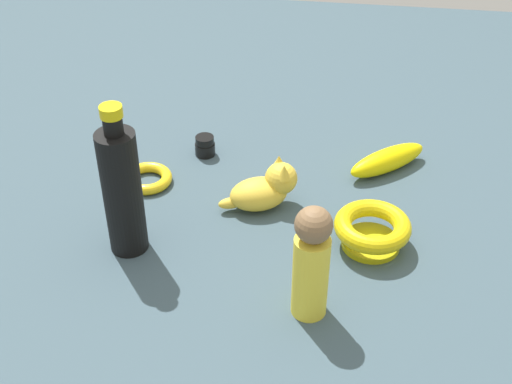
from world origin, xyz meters
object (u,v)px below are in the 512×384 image
Objects in this scene: banana at (387,160)px; bottle_tall at (122,190)px; bowl at (372,229)px; cat_figurine at (265,188)px; bangle at (147,178)px; person_figure_adult at (311,262)px; nail_polish_jar at (205,146)px.

bottle_tall is at bearing -5.65° from banana.
bowl reaches higher than banana.
bangle is at bearing 170.42° from cat_figurine.
banana is at bearing 73.11° from person_figure_adult.
person_figure_adult is 0.19m from bowl.
bottle_tall is at bearing 161.33° from person_figure_adult.
banana is at bearing -0.69° from nail_polish_jar.
person_figure_adult is 1.39× the size of cat_figurine.
banana is 0.22m from bowl.
nail_polish_jar reaches higher than bangle.
cat_figurine is at bearing 156.45° from bowl.
banana is (0.35, -0.00, 0.00)m from nail_polish_jar.
banana is 0.26m from cat_figurine.
bottle_tall is at bearing -145.59° from cat_figurine.
nail_polish_jar is at bearing 121.05° from person_figure_adult.
person_figure_adult is at bearing -18.67° from bottle_tall.
bowl is at bearing 43.33° from banana.
nail_polish_jar is 0.46m from person_figure_adult.
banana is 1.36× the size of bowl.
person_figure_adult reaches higher than cat_figurine.
bottle_tall reaches higher than nail_polish_jar.
cat_figurine reaches higher than nail_polish_jar.
cat_figurine is at bearing 34.41° from bottle_tall.
bottle_tall reaches higher than bangle.
person_figure_adult is (0.23, -0.38, 0.08)m from nail_polish_jar.
cat_figurine reaches higher than banana.
bottle_tall is at bearing -84.04° from bangle.
bottle_tall is at bearing -171.48° from bowl.
nail_polish_jar is at bearing 132.95° from cat_figurine.
person_figure_adult is 0.26m from cat_figurine.
banana is 0.90× the size of person_figure_adult.
banana is 1.86× the size of bangle.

